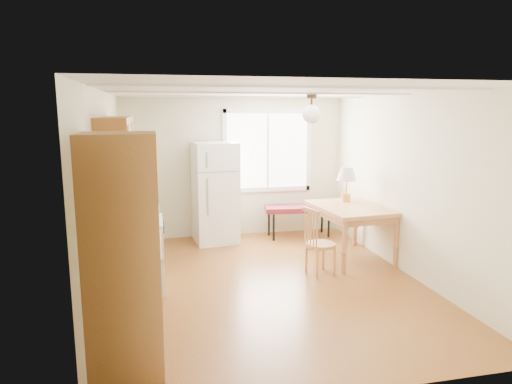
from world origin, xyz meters
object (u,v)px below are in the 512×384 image
object	(u,v)px
refrigerator	(215,193)
chair	(316,238)
bench	(299,209)
dining_table	(351,213)

from	to	relation	value
refrigerator	chair	world-z (taller)	refrigerator
bench	chair	distance (m)	1.99
refrigerator	chair	bearing A→B (deg)	-64.88
dining_table	chair	size ratio (longest dim) A/B	1.49
chair	refrigerator	bearing A→B (deg)	107.05
dining_table	chair	xyz separation A→B (m)	(-0.79, -0.59, -0.18)
refrigerator	bench	xyz separation A→B (m)	(1.52, -0.02, -0.37)
refrigerator	chair	xyz separation A→B (m)	(1.13, -1.96, -0.33)
dining_table	refrigerator	bearing A→B (deg)	139.35
bench	dining_table	bearing A→B (deg)	-66.34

